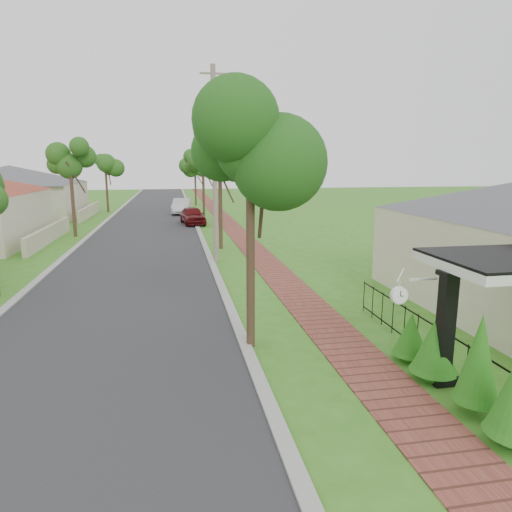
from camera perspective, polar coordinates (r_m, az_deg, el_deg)
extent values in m
plane|color=#37771C|center=(10.53, -3.44, -15.10)|extent=(160.00, 160.00, 0.00)
cube|color=#28282B|center=(29.80, -13.84, 2.02)|extent=(7.00, 120.00, 0.02)
cube|color=#9E9E99|center=(29.78, -6.82, 2.27)|extent=(0.30, 120.00, 0.10)
cube|color=#9E9E99|center=(30.25, -20.76, 1.74)|extent=(0.30, 120.00, 0.10)
cube|color=brown|center=(30.05, -1.86, 2.42)|extent=(1.50, 120.00, 0.03)
cube|color=white|center=(11.05, 28.80, -0.84)|extent=(2.90, 2.60, 0.20)
cube|color=black|center=(11.03, 28.87, -0.18)|extent=(2.90, 2.60, 0.06)
cube|color=black|center=(10.65, 22.58, -8.32)|extent=(0.30, 0.30, 2.52)
cube|color=black|center=(11.07, 22.12, -13.90)|extent=(0.48, 0.48, 0.24)
cube|color=black|center=(10.32, 23.09, -2.03)|extent=(0.42, 0.42, 0.10)
cube|color=black|center=(11.72, 21.28, -8.03)|extent=(0.03, 8.00, 0.03)
cube|color=black|center=(12.00, 21.00, -11.64)|extent=(0.03, 8.00, 0.03)
cylinder|color=black|center=(9.91, 29.36, -15.21)|extent=(0.02, 0.02, 1.00)
cylinder|color=black|center=(10.37, 26.98, -13.77)|extent=(0.02, 0.02, 1.00)
cylinder|color=black|center=(10.85, 24.83, -12.45)|extent=(0.02, 0.02, 1.00)
cylinder|color=black|center=(11.35, 22.88, -11.22)|extent=(0.02, 0.02, 1.00)
cylinder|color=black|center=(11.87, 21.12, -10.09)|extent=(0.02, 0.02, 1.00)
cylinder|color=black|center=(12.40, 19.52, -9.04)|extent=(0.02, 0.02, 1.00)
cylinder|color=black|center=(12.95, 18.06, -8.08)|extent=(0.02, 0.02, 1.00)
cylinder|color=black|center=(13.51, 16.72, -7.19)|extent=(0.02, 0.02, 1.00)
cylinder|color=black|center=(14.07, 15.50, -6.36)|extent=(0.02, 0.02, 1.00)
cylinder|color=black|center=(14.64, 14.37, -5.60)|extent=(0.02, 0.02, 1.00)
cylinder|color=black|center=(15.23, 13.34, -4.90)|extent=(0.02, 0.02, 1.00)
cylinder|color=#382619|center=(25.61, -4.47, 5.96)|extent=(0.22, 0.22, 4.55)
sphere|color=#154E15|center=(25.49, -4.55, 11.35)|extent=(1.70, 1.70, 1.70)
cylinder|color=#382619|center=(39.51, -6.58, 8.09)|extent=(0.22, 0.22, 4.90)
sphere|color=#154E15|center=(39.45, -6.66, 11.84)|extent=(1.70, 1.70, 1.70)
cylinder|color=#382619|center=(53.49, -7.58, 8.54)|extent=(0.22, 0.22, 4.20)
sphere|color=#154E15|center=(53.42, -7.64, 10.92)|extent=(1.70, 1.70, 1.70)
cylinder|color=#382619|center=(32.09, -21.94, 6.59)|extent=(0.22, 0.22, 4.90)
sphere|color=#154E15|center=(32.01, -22.29, 11.20)|extent=(1.70, 1.70, 1.70)
cylinder|color=#382619|center=(47.86, -18.15, 7.96)|extent=(0.22, 0.22, 4.55)
sphere|color=#154E15|center=(47.79, -18.33, 10.84)|extent=(1.70, 1.70, 1.70)
sphere|color=#1D5A12|center=(9.95, 25.75, -15.18)|extent=(0.66, 0.66, 0.66)
cone|color=#1D5A12|center=(9.64, 26.16, -10.99)|extent=(0.75, 0.75, 1.57)
sphere|color=#1D5A12|center=(11.06, 21.29, -12.73)|extent=(0.80, 0.80, 0.80)
cone|color=#1D5A12|center=(10.85, 21.51, -9.92)|extent=(0.91, 0.91, 1.16)
sphere|color=#1D5A12|center=(11.90, 18.65, -11.11)|extent=(0.66, 0.66, 0.66)
cone|color=#1D5A12|center=(11.73, 18.80, -8.96)|extent=(0.75, 0.75, 0.95)
cube|color=#BFB299|center=(30.60, -24.42, 2.51)|extent=(0.25, 10.00, 1.00)
cube|color=beige|center=(45.65, -28.16, 6.07)|extent=(11.00, 10.00, 3.00)
pyramid|color=#4C4C51|center=(45.55, -28.44, 8.94)|extent=(15.56, 15.56, 1.60)
cube|color=#BFB299|center=(44.21, -20.10, 5.28)|extent=(0.25, 10.00, 1.00)
imported|color=#5B0D10|center=(36.57, -7.92, 5.02)|extent=(2.13, 4.21, 1.37)
imported|color=silver|center=(44.43, -9.28, 6.14)|extent=(2.05, 4.55, 1.45)
cylinder|color=#382619|center=(11.53, -0.69, -0.11)|extent=(0.22, 0.22, 4.79)
sphere|color=#245B1A|center=(11.30, -0.72, 12.56)|extent=(2.38, 2.38, 2.38)
cylinder|color=gray|center=(21.95, -5.20, 11.03)|extent=(0.24, 0.24, 9.13)
cube|color=gray|center=(22.31, -5.40, 21.78)|extent=(1.20, 0.08, 0.08)
cube|color=white|center=(10.51, 20.13, -2.75)|extent=(0.65, 0.05, 0.05)
cylinder|color=white|center=(10.29, 17.51, -3.72)|extent=(0.02, 0.02, 0.28)
cylinder|color=white|center=(10.33, 17.45, -4.71)|extent=(0.39, 0.10, 0.39)
cylinder|color=white|center=(10.29, 17.59, -4.79)|extent=(0.33, 0.01, 0.33)
cylinder|color=white|center=(10.38, 17.31, -4.63)|extent=(0.33, 0.01, 0.33)
cube|color=black|center=(10.26, 17.64, -4.48)|extent=(0.01, 0.01, 0.13)
cube|color=black|center=(10.30, 17.80, -4.79)|extent=(0.08, 0.01, 0.02)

